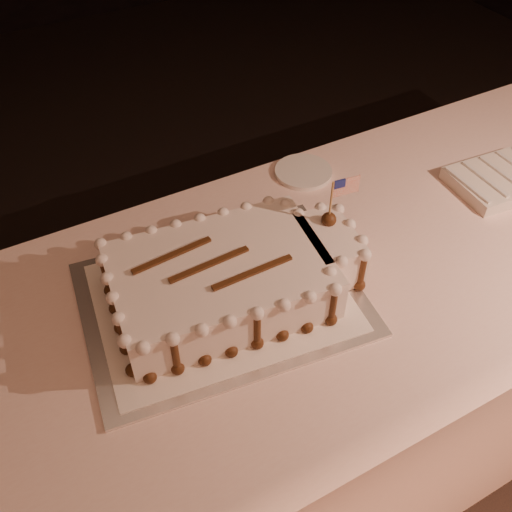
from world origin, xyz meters
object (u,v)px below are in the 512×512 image
cake_board (222,299)px  side_plate (303,172)px  banquet_table (279,386)px  sheet_cake (234,276)px  napkin_stack (500,180)px

cake_board → side_plate: side_plate is taller
banquet_table → side_plate: size_ratio=16.31×
banquet_table → cake_board: 0.40m
banquet_table → cake_board: cake_board is taller
banquet_table → side_plate: (0.24, 0.32, 0.38)m
banquet_table → cake_board: (-0.13, 0.03, 0.38)m
sheet_cake → side_plate: 0.45m
cake_board → sheet_cake: 0.06m
banquet_table → side_plate: bearing=52.3°
cake_board → banquet_table: bearing=-7.8°
banquet_table → sheet_cake: bearing=162.7°
cake_board → side_plate: size_ratio=3.76×
sheet_cake → napkin_stack: (0.75, 0.01, -0.04)m
side_plate → sheet_cake: bearing=-140.2°
sheet_cake → cake_board: bearing=172.9°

